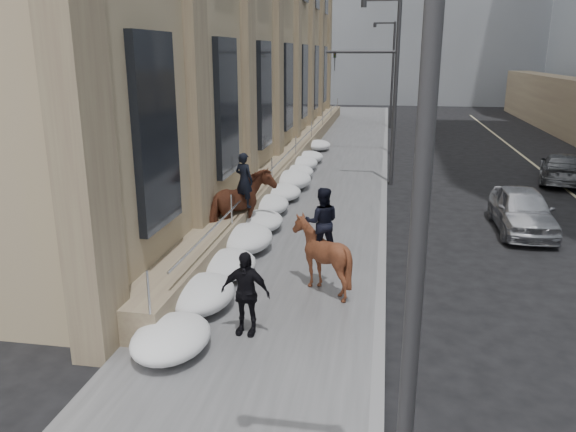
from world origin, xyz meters
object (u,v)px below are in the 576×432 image
object	(u,v)px
pedestrian	(245,293)
car_grey	(562,168)
mounted_horse_right	(321,249)
mounted_horse_left	(241,204)
car_silver	(522,210)

from	to	relation	value
pedestrian	car_grey	size ratio (longest dim) A/B	0.38
mounted_horse_right	pedestrian	world-z (taller)	mounted_horse_right
mounted_horse_right	car_grey	size ratio (longest dim) A/B	0.55
pedestrian	mounted_horse_right	bearing A→B (deg)	68.45
mounted_horse_right	car_grey	world-z (taller)	mounted_horse_right
mounted_horse_left	car_silver	size ratio (longest dim) A/B	0.63
mounted_horse_left	mounted_horse_right	size ratio (longest dim) A/B	1.07
mounted_horse_right	car_silver	distance (m)	8.67
car_silver	mounted_horse_left	bearing A→B (deg)	-163.05
mounted_horse_right	car_silver	xyz separation A→B (m)	(6.03, 6.21, -0.43)
mounted_horse_left	car_silver	world-z (taller)	mounted_horse_left
car_silver	mounted_horse_right	bearing A→B (deg)	-133.75
mounted_horse_left	car_grey	distance (m)	16.42
car_grey	mounted_horse_left	bearing A→B (deg)	55.51
car_silver	pedestrian	bearing A→B (deg)	-129.55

